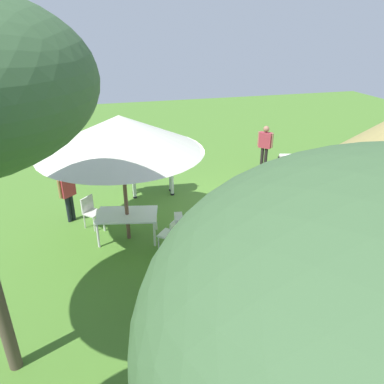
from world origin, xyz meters
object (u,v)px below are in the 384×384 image
(zebra_nearest_camera, at_px, (315,168))
(patio_chair_near_hut, at_px, (171,233))
(shade_umbrella, at_px, (120,134))
(zebra_toward_hut, at_px, (150,166))
(standing_watcher, at_px, (265,143))
(patio_chair_east_end, at_px, (91,210))
(zebra_by_umbrella, at_px, (183,260))
(patio_dining_table, at_px, (127,216))
(guest_beside_umbrella, at_px, (67,191))
(striped_lounge_chair, at_px, (223,204))

(zebra_nearest_camera, bearing_deg, patio_chair_near_hut, 126.05)
(shade_umbrella, bearing_deg, zebra_toward_hut, -111.83)
(standing_watcher, height_order, zebra_nearest_camera, standing_watcher)
(patio_chair_east_end, bearing_deg, zebra_by_umbrella, 71.49)
(shade_umbrella, distance_m, patio_dining_table, 2.24)
(zebra_toward_hut, bearing_deg, zebra_nearest_camera, -102.65)
(standing_watcher, xyz_separation_m, zebra_nearest_camera, (-0.46, 2.82, -0.02))
(shade_umbrella, xyz_separation_m, guest_beside_umbrella, (1.53, -1.41, -1.94))
(shade_umbrella, distance_m, zebra_nearest_camera, 6.58)
(shade_umbrella, xyz_separation_m, patio_dining_table, (0.00, 0.00, -2.24))
(zebra_toward_hut, bearing_deg, standing_watcher, -70.85)
(shade_umbrella, distance_m, striped_lounge_chair, 4.09)
(striped_lounge_chair, relative_size, zebra_nearest_camera, 0.40)
(patio_chair_east_end, height_order, zebra_nearest_camera, zebra_nearest_camera)
(striped_lounge_chair, bearing_deg, shade_umbrella, -160.09)
(zebra_toward_hut, bearing_deg, zebra_by_umbrella, -177.65)
(striped_lounge_chair, xyz_separation_m, zebra_nearest_camera, (-3.22, -0.24, 0.77))
(striped_lounge_chair, height_order, zebra_by_umbrella, zebra_by_umbrella)
(patio_chair_near_hut, height_order, zebra_toward_hut, zebra_toward_hut)
(patio_dining_table, bearing_deg, zebra_toward_hut, -111.83)
(zebra_nearest_camera, distance_m, zebra_toward_hut, 5.40)
(shade_umbrella, bearing_deg, patio_chair_near_hut, 139.20)
(patio_chair_near_hut, bearing_deg, standing_watcher, -4.29)
(patio_chair_near_hut, distance_m, zebra_toward_hut, 3.49)
(zebra_nearest_camera, bearing_deg, guest_beside_umbrella, 103.23)
(patio_chair_east_end, bearing_deg, patio_dining_table, 90.00)
(zebra_nearest_camera, xyz_separation_m, zebra_toward_hut, (5.17, -1.54, 0.00))
(shade_umbrella, height_order, patio_chair_east_end, shade_umbrella)
(zebra_nearest_camera, relative_size, zebra_by_umbrella, 0.94)
(patio_chair_east_end, xyz_separation_m, zebra_by_umbrella, (-1.84, 3.56, 0.41))
(patio_chair_east_end, bearing_deg, patio_chair_near_hut, 91.68)
(patio_dining_table, distance_m, patio_chair_near_hut, 1.33)
(patio_dining_table, height_order, zebra_toward_hut, zebra_toward_hut)
(patio_chair_east_end, relative_size, standing_watcher, 0.52)
(patio_dining_table, relative_size, patio_chair_east_end, 1.93)
(zebra_by_umbrella, bearing_deg, striped_lounge_chair, 66.68)
(shade_umbrella, bearing_deg, standing_watcher, -146.05)
(striped_lounge_chair, xyz_separation_m, zebra_by_umbrella, (2.10, 3.45, 0.69))
(patio_chair_near_hut, bearing_deg, patio_chair_east_end, 88.32)
(patio_chair_near_hut, xyz_separation_m, zebra_by_umbrella, (0.11, 1.77, 0.41))
(patio_chair_east_end, xyz_separation_m, guest_beside_umbrella, (0.58, -0.49, 0.45))
(patio_chair_east_end, bearing_deg, standing_watcher, 157.95)
(patio_chair_east_end, bearing_deg, zebra_nearest_camera, 135.21)
(shade_umbrella, bearing_deg, patio_dining_table, 0.00)
(standing_watcher, relative_size, striped_lounge_chair, 1.99)
(standing_watcher, xyz_separation_m, striped_lounge_chair, (2.76, 3.06, -0.79))
(shade_umbrella, distance_m, patio_chair_near_hut, 2.73)
(shade_umbrella, xyz_separation_m, zebra_nearest_camera, (-6.21, -1.05, -1.89))
(patio_dining_table, bearing_deg, patio_chair_east_end, -44.16)
(patio_chair_east_end, xyz_separation_m, patio_chair_near_hut, (-1.95, 1.78, 0.00))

